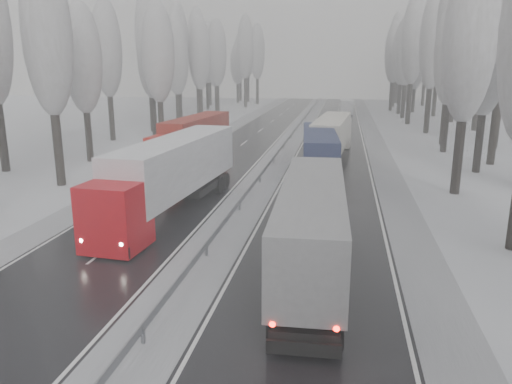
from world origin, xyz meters
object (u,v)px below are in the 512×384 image
(truck_cream_box, at_px, (333,134))
(truck_grey_tarp, at_px, (313,218))
(truck_red_red, at_px, (193,135))
(truck_red_white, at_px, (170,172))
(box_truck_distant, at_px, (346,107))
(truck_blue_box, at_px, (319,150))

(truck_cream_box, bearing_deg, truck_grey_tarp, -86.10)
(truck_grey_tarp, bearing_deg, truck_red_red, 115.65)
(truck_cream_box, xyz_separation_m, truck_red_white, (-9.46, -20.88, 0.24))
(box_truck_distant, height_order, truck_red_red, truck_red_red)
(truck_grey_tarp, bearing_deg, truck_red_white, 139.75)
(truck_grey_tarp, distance_m, truck_red_white, 11.76)
(truck_red_white, bearing_deg, box_truck_distant, 85.52)
(truck_grey_tarp, relative_size, box_truck_distant, 2.22)
(truck_red_white, distance_m, truck_red_red, 18.78)
(box_truck_distant, distance_m, truck_red_white, 68.60)
(truck_cream_box, bearing_deg, truck_red_white, -109.98)
(truck_red_white, bearing_deg, truck_red_red, 107.31)
(truck_cream_box, height_order, truck_red_white, truck_red_white)
(truck_red_red, bearing_deg, truck_red_white, -72.14)
(truck_red_white, bearing_deg, truck_cream_box, 70.27)
(truck_grey_tarp, distance_m, truck_cream_box, 28.19)
(truck_cream_box, relative_size, box_truck_distant, 2.22)
(truck_red_white, height_order, truck_red_red, truck_red_white)
(truck_grey_tarp, distance_m, truck_blue_box, 19.30)
(truck_cream_box, distance_m, truck_red_white, 22.92)
(truck_red_red, bearing_deg, truck_grey_tarp, -57.32)
(truck_blue_box, bearing_deg, truck_cream_box, 79.26)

